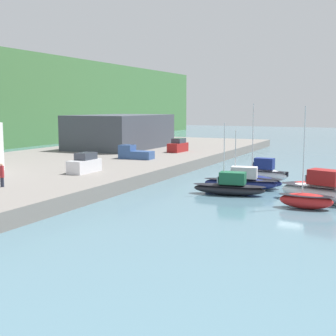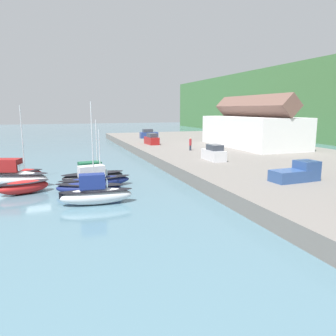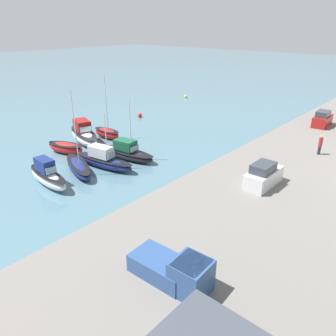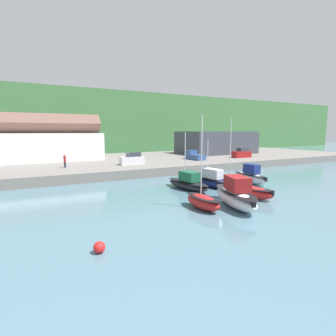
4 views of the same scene
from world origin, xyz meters
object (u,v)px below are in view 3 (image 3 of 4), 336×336
object	(u,v)px
moored_boat_5	(84,135)
person_on_quay	(320,145)
moored_boat_6	(66,148)
moored_boat_0	(128,152)
pickup_truck_0	(176,271)
parked_car_0	(322,119)
mooring_buoy_0	(186,96)
moored_boat_1	(103,160)
mooring_buoy_1	(140,115)
moored_boat_3	(48,176)
parked_car_3	(263,176)
moored_boat_4	(107,133)

from	to	relation	value
moored_boat_5	person_on_quay	xyz separation A→B (m)	(-12.29, 25.96, 1.41)
moored_boat_5	moored_boat_6	xyz separation A→B (m)	(3.74, 1.53, -0.41)
moored_boat_0	pickup_truck_0	world-z (taller)	moored_boat_0
parked_car_0	mooring_buoy_0	xyz separation A→B (m)	(-7.60, -30.18, -2.04)
pickup_truck_0	moored_boat_1	bearing A→B (deg)	-120.20
mooring_buoy_0	mooring_buoy_1	bearing A→B (deg)	12.82
pickup_truck_0	moored_boat_3	bearing A→B (deg)	-102.19
mooring_buoy_0	pickup_truck_0	bearing A→B (deg)	37.82
moored_boat_0	parked_car_0	bearing A→B (deg)	142.14
moored_boat_6	pickup_truck_0	size ratio (longest dim) A/B	1.07
moored_boat_1	parked_car_3	distance (m)	17.08
moored_boat_0	person_on_quay	distance (m)	21.38
moored_boat_1	moored_boat_6	distance (m)	6.92
moored_boat_5	mooring_buoy_1	size ratio (longest dim) A/B	11.37
moored_boat_3	mooring_buoy_0	size ratio (longest dim) A/B	10.58
moored_boat_3	moored_boat_5	world-z (taller)	moored_boat_5
moored_boat_1	moored_boat_4	size ratio (longest dim) A/B	0.91
moored_boat_6	parked_car_0	world-z (taller)	parked_car_0
moored_boat_5	mooring_buoy_0	size ratio (longest dim) A/B	13.35
moored_boat_0	parked_car_3	xyz separation A→B (m)	(-1.34, 16.20, 1.53)
moored_boat_3	person_on_quay	size ratio (longest dim) A/B	3.00
moored_boat_5	mooring_buoy_1	bearing A→B (deg)	-147.35
moored_boat_3	pickup_truck_0	size ratio (longest dim) A/B	1.33
moored_boat_1	moored_boat_6	xyz separation A→B (m)	(0.28, -6.91, -0.17)
moored_boat_6	parked_car_3	bearing A→B (deg)	84.54
moored_boat_3	mooring_buoy_0	xyz separation A→B (m)	(-41.12, -15.45, -0.70)
mooring_buoy_0	mooring_buoy_1	xyz separation A→B (m)	(17.45, 3.97, 0.05)
moored_boat_3	person_on_quay	world-z (taller)	person_on_quay
moored_boat_4	moored_boat_0	bearing A→B (deg)	65.99
moored_boat_0	moored_boat_3	xyz separation A→B (m)	(9.74, -0.77, 0.18)
moored_boat_1	mooring_buoy_0	distance (m)	38.34
moored_boat_3	moored_boat_6	bearing A→B (deg)	-130.56
moored_boat_5	moored_boat_6	bearing A→B (deg)	40.06
moored_boat_4	mooring_buoy_1	world-z (taller)	moored_boat_4
moored_boat_6	parked_car_3	distance (m)	23.85
pickup_truck_0	parked_car_0	bearing A→B (deg)	-176.45
parked_car_0	mooring_buoy_1	distance (m)	28.08
moored_boat_1	mooring_buoy_1	size ratio (longest dim) A/B	11.10
moored_boat_1	person_on_quay	size ratio (longest dim) A/B	3.70
moored_boat_4	moored_boat_5	bearing A→B (deg)	-14.72
moored_boat_3	moored_boat_5	size ratio (longest dim) A/B	0.79
pickup_truck_0	mooring_buoy_0	bearing A→B (deg)	-145.07
moored_boat_1	parked_car_0	world-z (taller)	moored_boat_1
moored_boat_3	moored_boat_6	world-z (taller)	moored_boat_3
moored_boat_4	parked_car_0	distance (m)	29.96
moored_boat_6	moored_boat_3	bearing A→B (deg)	28.40
moored_boat_0	moored_boat_3	distance (m)	9.77
pickup_truck_0	mooring_buoy_0	xyz separation A→B (m)	(-44.21, -34.31, -1.95)
moored_boat_0	parked_car_3	world-z (taller)	moored_boat_0
moored_boat_5	person_on_quay	bearing A→B (deg)	133.15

